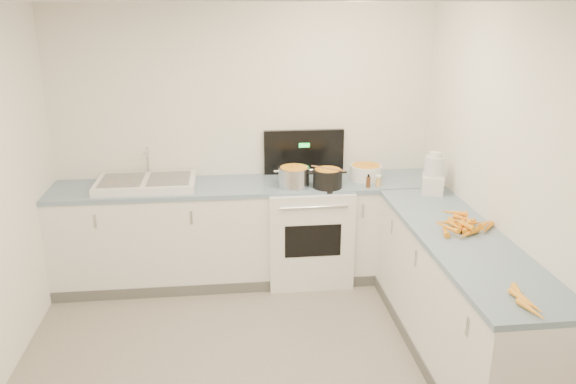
{
  "coord_description": "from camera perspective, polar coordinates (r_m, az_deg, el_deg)",
  "views": [
    {
      "loc": [
        -0.18,
        -3.14,
        2.5
      ],
      "look_at": [
        0.3,
        1.1,
        1.05
      ],
      "focal_mm": 35.0,
      "sensor_mm": 36.0,
      "label": 1
    }
  ],
  "objects": [
    {
      "name": "ceiling",
      "position": [
        3.15,
        -3.37,
        18.77
      ],
      "size": [
        3.5,
        4.0,
        0.0
      ],
      "primitive_type": null,
      "rotation": [
        3.14,
        0.0,
        0.0
      ],
      "color": "white",
      "rests_on": "ground"
    },
    {
      "name": "wall_back",
      "position": [
        5.29,
        -4.34,
        5.05
      ],
      "size": [
        3.5,
        0.0,
        2.5
      ],
      "primitive_type": null,
      "rotation": [
        1.57,
        0.0,
        0.0
      ],
      "color": "white",
      "rests_on": "ground"
    },
    {
      "name": "wall_right",
      "position": [
        3.89,
        23.72,
        -1.61
      ],
      "size": [
        0.0,
        4.0,
        2.5
      ],
      "primitive_type": null,
      "rotation": [
        1.57,
        0.0,
        -1.57
      ],
      "color": "white",
      "rests_on": "ground"
    },
    {
      "name": "counter_back",
      "position": [
        5.25,
        -4.0,
        -4.02
      ],
      "size": [
        3.5,
        0.62,
        0.94
      ],
      "color": "white",
      "rests_on": "ground"
    },
    {
      "name": "counter_right",
      "position": [
        4.31,
        16.88,
        -10.19
      ],
      "size": [
        0.62,
        2.2,
        0.94
      ],
      "color": "white",
      "rests_on": "ground"
    },
    {
      "name": "stove",
      "position": [
        5.28,
        1.99,
        -3.8
      ],
      "size": [
        0.76,
        0.65,
        1.36
      ],
      "color": "white",
      "rests_on": "ground"
    },
    {
      "name": "sink",
      "position": [
        5.12,
        -14.23,
        0.9
      ],
      "size": [
        0.86,
        0.52,
        0.31
      ],
      "color": "white",
      "rests_on": "counter_back"
    },
    {
      "name": "steel_pot",
      "position": [
        4.96,
        0.61,
        1.4
      ],
      "size": [
        0.33,
        0.33,
        0.2
      ],
      "primitive_type": "cylinder",
      "rotation": [
        0.0,
        0.0,
        -0.25
      ],
      "color": "silver",
      "rests_on": "stove"
    },
    {
      "name": "black_pot",
      "position": [
        4.96,
        4.04,
        1.28
      ],
      "size": [
        0.29,
        0.29,
        0.18
      ],
      "primitive_type": "cylinder",
      "rotation": [
        0.0,
        0.0,
        0.13
      ],
      "color": "black",
      "rests_on": "stove"
    },
    {
      "name": "wooden_spoon",
      "position": [
        4.93,
        4.06,
        2.41
      ],
      "size": [
        0.27,
        0.21,
        0.01
      ],
      "primitive_type": "cylinder",
      "rotation": [
        1.57,
        0.0,
        0.92
      ],
      "color": "#AD7A47",
      "rests_on": "black_pot"
    },
    {
      "name": "mixing_bowl",
      "position": [
        5.23,
        7.91,
        1.99
      ],
      "size": [
        0.38,
        0.38,
        0.14
      ],
      "primitive_type": "cylinder",
      "rotation": [
        0.0,
        0.0,
        0.38
      ],
      "color": "white",
      "rests_on": "counter_back"
    },
    {
      "name": "extract_bottle",
      "position": [
        5.01,
        8.15,
        1.0
      ],
      "size": [
        0.04,
        0.04,
        0.1
      ],
      "primitive_type": "cylinder",
      "color": "#593319",
      "rests_on": "counter_back"
    },
    {
      "name": "spice_jar",
      "position": [
        5.06,
        9.15,
        1.06
      ],
      "size": [
        0.05,
        0.05,
        0.08
      ],
      "primitive_type": "cylinder",
      "color": "#E5B266",
      "rests_on": "counter_back"
    },
    {
      "name": "food_processor",
      "position": [
        4.95,
        14.55,
        1.64
      ],
      "size": [
        0.23,
        0.26,
        0.36
      ],
      "color": "white",
      "rests_on": "counter_right"
    },
    {
      "name": "carrot_pile",
      "position": [
        4.24,
        17.4,
        -3.18
      ],
      "size": [
        0.46,
        0.43,
        0.09
      ],
      "color": "orange",
      "rests_on": "counter_right"
    },
    {
      "name": "peeled_carrots",
      "position": [
        3.35,
        22.96,
        -10.17
      ],
      "size": [
        0.1,
        0.37,
        0.04
      ],
      "color": "#FFA326",
      "rests_on": "counter_right"
    },
    {
      "name": "peelings",
      "position": [
        5.1,
        -16.94,
        1.02
      ],
      "size": [
        0.21,
        0.24,
        0.01
      ],
      "color": "tan",
      "rests_on": "sink"
    }
  ]
}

